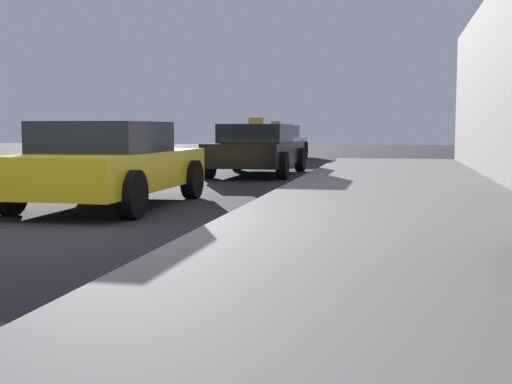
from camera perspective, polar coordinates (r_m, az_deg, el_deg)
The scene contains 5 objects.
ground_plane at distance 7.91m, azimuth -18.49°, elevation -3.32°, with size 80.00×80.00×0.00m, color #232326.
sidewalk at distance 6.82m, azimuth 11.95°, elevation -3.90°, with size 4.00×32.00×0.15m, color gray.
car_yellow at distance 10.19m, azimuth -12.54°, elevation 2.40°, with size 1.98×4.05×1.27m.
car_black at distance 16.69m, azimuth 0.12°, elevation 3.71°, with size 1.97×4.44×1.43m.
car_white at distance 25.20m, azimuth 1.77°, elevation 4.33°, with size 1.94×4.55×1.43m.
Camera 1 is at (3.99, -6.73, 1.18)m, focal length 46.56 mm.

